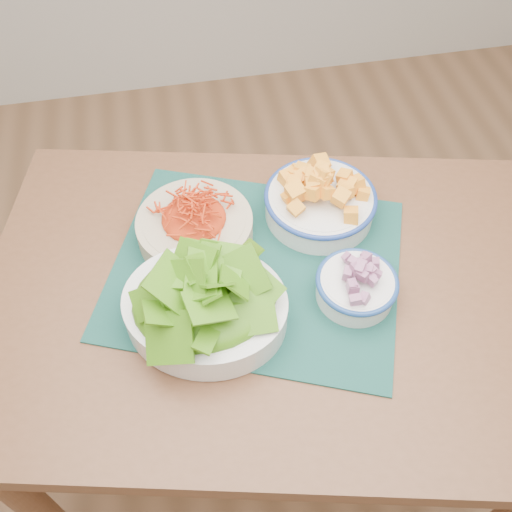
{
  "coord_description": "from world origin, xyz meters",
  "views": [
    {
      "loc": [
        -0.18,
        -0.27,
        1.6
      ],
      "look_at": [
        -0.06,
        0.35,
        0.78
      ],
      "focal_mm": 40.0,
      "sensor_mm": 36.0,
      "label": 1
    }
  ],
  "objects_px": {
    "onion_bowl": "(357,284)",
    "lettuce_bowl": "(205,300)",
    "squash_bowl": "(321,196)",
    "placemat": "(256,267)",
    "table": "(273,322)",
    "carrot_bowl": "(195,223)"
  },
  "relations": [
    {
      "from": "table",
      "to": "placemat",
      "type": "bearing_deg",
      "value": 127.15
    },
    {
      "from": "table",
      "to": "carrot_bowl",
      "type": "bearing_deg",
      "value": 143.47
    },
    {
      "from": "carrot_bowl",
      "to": "onion_bowl",
      "type": "xyz_separation_m",
      "value": [
        0.26,
        -0.19,
        -0.0
      ]
    },
    {
      "from": "carrot_bowl",
      "to": "squash_bowl",
      "type": "bearing_deg",
      "value": 2.5
    },
    {
      "from": "table",
      "to": "placemat",
      "type": "height_order",
      "value": "placemat"
    },
    {
      "from": "placemat",
      "to": "onion_bowl",
      "type": "bearing_deg",
      "value": -9.48
    },
    {
      "from": "squash_bowl",
      "to": "carrot_bowl",
      "type": "bearing_deg",
      "value": -177.5
    },
    {
      "from": "placemat",
      "to": "squash_bowl",
      "type": "xyz_separation_m",
      "value": [
        0.15,
        0.1,
        0.05
      ]
    },
    {
      "from": "carrot_bowl",
      "to": "onion_bowl",
      "type": "bearing_deg",
      "value": -36.47
    },
    {
      "from": "onion_bowl",
      "to": "carrot_bowl",
      "type": "bearing_deg",
      "value": 143.53
    },
    {
      "from": "squash_bowl",
      "to": "onion_bowl",
      "type": "bearing_deg",
      "value": -86.84
    },
    {
      "from": "lettuce_bowl",
      "to": "onion_bowl",
      "type": "xyz_separation_m",
      "value": [
        0.26,
        -0.0,
        -0.02
      ]
    },
    {
      "from": "table",
      "to": "lettuce_bowl",
      "type": "distance_m",
      "value": 0.22
    },
    {
      "from": "placemat",
      "to": "carrot_bowl",
      "type": "xyz_separation_m",
      "value": [
        -0.1,
        0.09,
        0.04
      ]
    },
    {
      "from": "placemat",
      "to": "lettuce_bowl",
      "type": "distance_m",
      "value": 0.15
    },
    {
      "from": "table",
      "to": "onion_bowl",
      "type": "distance_m",
      "value": 0.21
    },
    {
      "from": "onion_bowl",
      "to": "lettuce_bowl",
      "type": "bearing_deg",
      "value": 179.37
    },
    {
      "from": "lettuce_bowl",
      "to": "carrot_bowl",
      "type": "bearing_deg",
      "value": 108.41
    },
    {
      "from": "placemat",
      "to": "lettuce_bowl",
      "type": "bearing_deg",
      "value": -115.63
    },
    {
      "from": "squash_bowl",
      "to": "onion_bowl",
      "type": "distance_m",
      "value": 0.2
    },
    {
      "from": "carrot_bowl",
      "to": "table",
      "type": "bearing_deg",
      "value": -49.77
    },
    {
      "from": "squash_bowl",
      "to": "placemat",
      "type": "bearing_deg",
      "value": -144.99
    }
  ]
}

